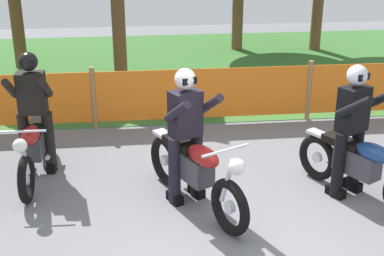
{
  "coord_description": "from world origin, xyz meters",
  "views": [
    {
      "loc": [
        -1.16,
        -5.09,
        3.35
      ],
      "look_at": [
        -0.47,
        0.99,
        0.9
      ],
      "focal_mm": 50.51,
      "sensor_mm": 36.0,
      "label": 1
    }
  ],
  "objects_px": {
    "motorcycle_lead": "(195,171)",
    "rider_trailing": "(352,126)",
    "motorcycle_third": "(35,148)",
    "motorcycle_trailing": "(361,166)",
    "rider_third": "(33,106)",
    "rider_lead": "(186,131)"
  },
  "relations": [
    {
      "from": "motorcycle_lead",
      "to": "rider_trailing",
      "type": "bearing_deg",
      "value": 67.25
    },
    {
      "from": "motorcycle_third",
      "to": "motorcycle_lead",
      "type": "bearing_deg",
      "value": 65.18
    },
    {
      "from": "motorcycle_trailing",
      "to": "rider_trailing",
      "type": "xyz_separation_m",
      "value": [
        -0.09,
        0.17,
        0.46
      ]
    },
    {
      "from": "rider_third",
      "to": "motorcycle_trailing",
      "type": "bearing_deg",
      "value": 74.1
    },
    {
      "from": "rider_lead",
      "to": "rider_trailing",
      "type": "relative_size",
      "value": 1.0
    },
    {
      "from": "motorcycle_third",
      "to": "rider_lead",
      "type": "distance_m",
      "value": 2.16
    },
    {
      "from": "motorcycle_lead",
      "to": "motorcycle_third",
      "type": "height_order",
      "value": "motorcycle_lead"
    },
    {
      "from": "motorcycle_third",
      "to": "rider_third",
      "type": "height_order",
      "value": "rider_third"
    },
    {
      "from": "motorcycle_lead",
      "to": "motorcycle_trailing",
      "type": "relative_size",
      "value": 1.08
    },
    {
      "from": "motorcycle_trailing",
      "to": "rider_trailing",
      "type": "distance_m",
      "value": 0.5
    },
    {
      "from": "rider_lead",
      "to": "rider_third",
      "type": "relative_size",
      "value": 1.0
    },
    {
      "from": "rider_lead",
      "to": "motorcycle_third",
      "type": "bearing_deg",
      "value": -138.93
    },
    {
      "from": "rider_trailing",
      "to": "rider_third",
      "type": "distance_m",
      "value": 4.12
    },
    {
      "from": "motorcycle_trailing",
      "to": "rider_lead",
      "type": "xyz_separation_m",
      "value": [
        -2.13,
        0.24,
        0.46
      ]
    },
    {
      "from": "motorcycle_trailing",
      "to": "motorcycle_lead",
      "type": "bearing_deg",
      "value": -120.14
    },
    {
      "from": "motorcycle_lead",
      "to": "motorcycle_trailing",
      "type": "distance_m",
      "value": 2.04
    },
    {
      "from": "rider_trailing",
      "to": "rider_third",
      "type": "xyz_separation_m",
      "value": [
        -3.97,
        1.1,
        0.03
      ]
    },
    {
      "from": "motorcycle_third",
      "to": "rider_lead",
      "type": "relative_size",
      "value": 1.15
    },
    {
      "from": "motorcycle_third",
      "to": "rider_third",
      "type": "relative_size",
      "value": 1.15
    },
    {
      "from": "motorcycle_lead",
      "to": "rider_lead",
      "type": "bearing_deg",
      "value": -179.43
    },
    {
      "from": "motorcycle_lead",
      "to": "rider_trailing",
      "type": "height_order",
      "value": "rider_trailing"
    },
    {
      "from": "motorcycle_lead",
      "to": "rider_third",
      "type": "bearing_deg",
      "value": -146.88
    }
  ]
}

